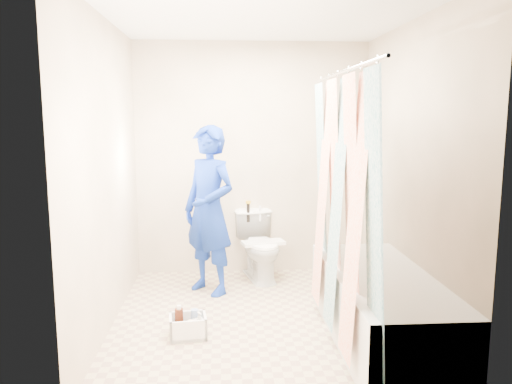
{
  "coord_description": "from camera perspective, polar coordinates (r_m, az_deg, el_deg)",
  "views": [
    {
      "loc": [
        -0.31,
        -3.88,
        1.65
      ],
      "look_at": [
        -0.03,
        0.31,
        1.01
      ],
      "focal_mm": 35.0,
      "sensor_mm": 36.0,
      "label": 1
    }
  ],
  "objects": [
    {
      "name": "cleaning_caddy",
      "position": [
        3.92,
        -7.65,
        -15.04
      ],
      "size": [
        0.3,
        0.25,
        0.21
      ],
      "rotation": [
        0.0,
        0.0,
        0.12
      ],
      "color": "white",
      "rests_on": "ground"
    },
    {
      "name": "bathtub",
      "position": [
        3.9,
        14.05,
        -12.36
      ],
      "size": [
        0.7,
        1.75,
        0.5
      ],
      "color": "silver",
      "rests_on": "ground"
    },
    {
      "name": "wall_right",
      "position": [
        4.19,
        17.3,
        2.12
      ],
      "size": [
        0.02,
        2.6,
        2.4
      ],
      "primitive_type": "cube",
      "color": "beige",
      "rests_on": "ground"
    },
    {
      "name": "wall_front",
      "position": [
        2.64,
        2.96,
        -1.19
      ],
      "size": [
        2.4,
        0.02,
        2.4
      ],
      "primitive_type": "cube",
      "color": "beige",
      "rests_on": "ground"
    },
    {
      "name": "toilet",
      "position": [
        5.1,
        0.46,
        -6.16
      ],
      "size": [
        0.52,
        0.74,
        0.68
      ],
      "primitive_type": "imported",
      "rotation": [
        0.0,
        0.0,
        0.22
      ],
      "color": "white",
      "rests_on": "ground"
    },
    {
      "name": "wall_back",
      "position": [
        5.21,
        -0.46,
        3.74
      ],
      "size": [
        2.4,
        0.02,
        2.4
      ],
      "primitive_type": "cube",
      "color": "beige",
      "rests_on": "ground"
    },
    {
      "name": "wall_left",
      "position": [
        4.0,
        -16.7,
        1.86
      ],
      "size": [
        0.02,
        2.6,
        2.4
      ],
      "primitive_type": "cube",
      "color": "beige",
      "rests_on": "ground"
    },
    {
      "name": "ceiling",
      "position": [
        3.96,
        0.72,
        19.59
      ],
      "size": [
        2.4,
        2.6,
        0.02
      ],
      "primitive_type": "cube",
      "color": "white",
      "rests_on": "wall_back"
    },
    {
      "name": "floor",
      "position": [
        4.23,
        0.66,
        -14.29
      ],
      "size": [
        2.6,
        2.6,
        0.0
      ],
      "primitive_type": "plane",
      "color": "tan",
      "rests_on": "ground"
    },
    {
      "name": "curtain_rod",
      "position": [
        3.56,
        9.88,
        13.38
      ],
      "size": [
        0.02,
        1.9,
        0.02
      ],
      "primitive_type": "cylinder",
      "rotation": [
        1.57,
        0.0,
        0.0
      ],
      "color": "silver",
      "rests_on": "wall_back"
    },
    {
      "name": "tank_lid",
      "position": [
        4.99,
        0.83,
        -5.81
      ],
      "size": [
        0.45,
        0.27,
        0.03
      ],
      "primitive_type": "cube",
      "rotation": [
        0.0,
        0.0,
        0.22
      ],
      "color": "white",
      "rests_on": "toilet"
    },
    {
      "name": "shower_curtain",
      "position": [
        3.61,
        9.49,
        -1.5
      ],
      "size": [
        0.06,
        1.75,
        1.8
      ],
      "primitive_type": "cube",
      "color": "white",
      "rests_on": "curtain_rod"
    },
    {
      "name": "plumber",
      "position": [
        4.64,
        -5.38,
        -2.09
      ],
      "size": [
        0.68,
        0.66,
        1.57
      ],
      "primitive_type": "imported",
      "rotation": [
        0.0,
        0.0,
        -0.75
      ],
      "color": "navy",
      "rests_on": "ground"
    },
    {
      "name": "tank_internals",
      "position": [
        5.19,
        -0.53,
        -2.15
      ],
      "size": [
        0.16,
        0.07,
        0.22
      ],
      "color": "black",
      "rests_on": "toilet"
    }
  ]
}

